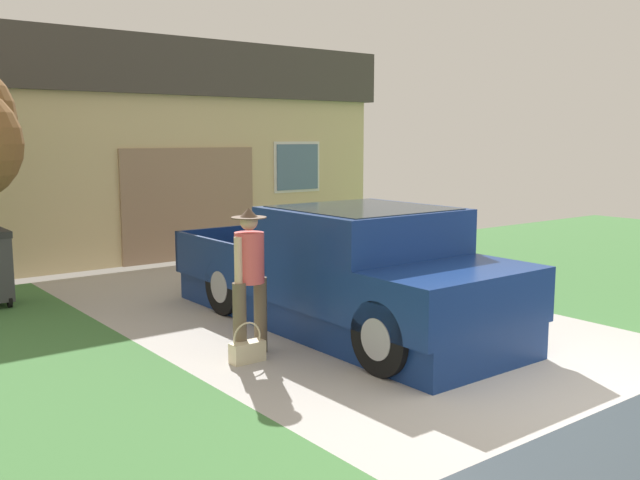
{
  "coord_description": "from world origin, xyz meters",
  "views": [
    {
      "loc": [
        -5.84,
        -3.25,
        2.45
      ],
      "look_at": [
        -0.95,
        3.1,
        1.27
      ],
      "focal_mm": 39.49,
      "sensor_mm": 36.0,
      "label": 1
    }
  ],
  "objects_px": {
    "handbag": "(247,350)",
    "house_with_garage": "(115,147)",
    "person_with_hat": "(250,273)",
    "pickup_truck": "(356,276)"
  },
  "relations": [
    {
      "from": "pickup_truck",
      "to": "handbag",
      "type": "height_order",
      "value": "pickup_truck"
    },
    {
      "from": "person_with_hat",
      "to": "house_with_garage",
      "type": "relative_size",
      "value": 0.17
    },
    {
      "from": "pickup_truck",
      "to": "person_with_hat",
      "type": "xyz_separation_m",
      "value": [
        -1.62,
        -0.07,
        0.25
      ]
    },
    {
      "from": "handbag",
      "to": "house_with_garage",
      "type": "distance_m",
      "value": 10.26
    },
    {
      "from": "pickup_truck",
      "to": "handbag",
      "type": "relative_size",
      "value": 11.7
    },
    {
      "from": "pickup_truck",
      "to": "house_with_garage",
      "type": "height_order",
      "value": "house_with_garage"
    },
    {
      "from": "house_with_garage",
      "to": "pickup_truck",
      "type": "bearing_deg",
      "value": -93.96
    },
    {
      "from": "handbag",
      "to": "house_with_garage",
      "type": "bearing_deg",
      "value": 75.98
    },
    {
      "from": "person_with_hat",
      "to": "house_with_garage",
      "type": "bearing_deg",
      "value": 57.41
    },
    {
      "from": "house_with_garage",
      "to": "person_with_hat",
      "type": "bearing_deg",
      "value": -103.41
    }
  ]
}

